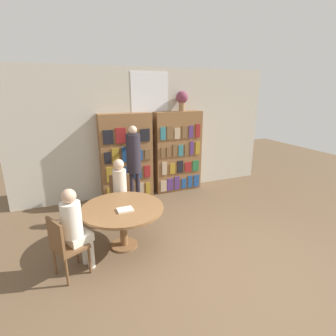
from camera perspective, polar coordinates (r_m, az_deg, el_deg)
The scene contains 12 objects.
ground_plane at distance 4.18m, azimuth 13.07°, elevation -20.74°, with size 16.00×16.00×0.00m, color brown.
wall_back at distance 6.44m, azimuth -3.93°, elevation 7.77°, with size 6.40×0.07×3.00m.
bookshelf_left at distance 6.18m, azimuth -9.04°, elevation 2.37°, with size 1.20×0.34×2.00m.
bookshelf_right at distance 6.60m, azimuth 2.14°, elevation 3.51°, with size 1.20×0.34×2.00m.
flower_vase at distance 6.48m, azimuth 3.07°, elevation 14.83°, with size 0.29×0.29×0.47m.
reading_table at distance 4.34m, azimuth -9.85°, elevation -9.61°, with size 1.32×1.32×0.71m.
chair_near_camera at distance 3.94m, azimuth -21.59°, elevation -15.23°, with size 0.53×0.53×0.91m.
chair_left_side at distance 5.29m, azimuth -10.35°, elevation -5.78°, with size 0.47×0.47×0.91m.
seated_reader_left at distance 5.04m, azimuth -10.39°, elevation -4.25°, with size 0.31×0.39×1.27m.
seated_reader_right at distance 3.89m, azimuth -19.59°, elevation -11.61°, with size 0.41×0.38×1.27m.
librarian_standing at distance 5.69m, azimuth -7.47°, elevation 2.28°, with size 0.31×0.58×1.79m.
open_book_on_table at distance 4.17m, azimuth -9.33°, elevation -8.96°, with size 0.24×0.18×0.03m.
Camera 1 is at (-2.06, -2.62, 2.52)m, focal length 28.00 mm.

